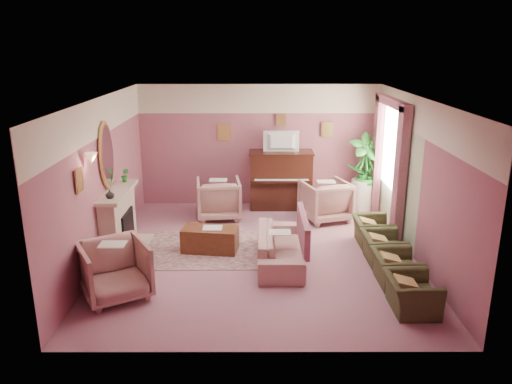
{
  "coord_description": "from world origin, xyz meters",
  "views": [
    {
      "loc": [
        -0.09,
        -8.36,
        3.69
      ],
      "look_at": [
        -0.07,
        0.4,
        1.06
      ],
      "focal_mm": 35.0,
      "sensor_mm": 36.0,
      "label": 1
    }
  ],
  "objects_px": {
    "olive_chair_c": "(383,244)",
    "olive_chair_a": "(412,288)",
    "floral_armchair_front": "(115,268)",
    "olive_chair_b": "(396,264)",
    "olive_chair_d": "(373,227)",
    "side_table": "(362,194)",
    "coffee_table": "(210,239)",
    "floral_armchair_left": "(219,197)",
    "floral_armchair_right": "(325,198)",
    "television": "(281,140)",
    "sofa": "(280,241)",
    "piano": "(281,181)"
  },
  "relations": [
    {
      "from": "coffee_table",
      "to": "olive_chair_d",
      "type": "height_order",
      "value": "olive_chair_d"
    },
    {
      "from": "piano",
      "to": "coffee_table",
      "type": "relative_size",
      "value": 1.4
    },
    {
      "from": "sofa",
      "to": "floral_armchair_front",
      "type": "distance_m",
      "value": 2.81
    },
    {
      "from": "floral_armchair_front",
      "to": "sofa",
      "type": "bearing_deg",
      "value": 26.43
    },
    {
      "from": "olive_chair_b",
      "to": "side_table",
      "type": "xyz_separation_m",
      "value": [
        0.24,
        3.73,
        0.01
      ]
    },
    {
      "from": "side_table",
      "to": "olive_chair_a",
      "type": "bearing_deg",
      "value": -92.99
    },
    {
      "from": "floral_armchair_left",
      "to": "olive_chair_d",
      "type": "height_order",
      "value": "floral_armchair_left"
    },
    {
      "from": "floral_armchair_front",
      "to": "olive_chair_b",
      "type": "bearing_deg",
      "value": 5.62
    },
    {
      "from": "side_table",
      "to": "floral_armchair_left",
      "type": "bearing_deg",
      "value": -169.83
    },
    {
      "from": "sofa",
      "to": "floral_armchair_right",
      "type": "bearing_deg",
      "value": 63.53
    },
    {
      "from": "piano",
      "to": "olive_chair_d",
      "type": "bearing_deg",
      "value": -53.43
    },
    {
      "from": "floral_armchair_front",
      "to": "olive_chair_a",
      "type": "distance_m",
      "value": 4.34
    },
    {
      "from": "floral_armchair_left",
      "to": "floral_armchair_right",
      "type": "distance_m",
      "value": 2.31
    },
    {
      "from": "floral_armchair_front",
      "to": "side_table",
      "type": "height_order",
      "value": "floral_armchair_front"
    },
    {
      "from": "television",
      "to": "olive_chair_d",
      "type": "distance_m",
      "value": 2.98
    },
    {
      "from": "television",
      "to": "floral_armchair_left",
      "type": "bearing_deg",
      "value": -154.78
    },
    {
      "from": "floral_armchair_left",
      "to": "olive_chair_b",
      "type": "distance_m",
      "value": 4.36
    },
    {
      "from": "sofa",
      "to": "olive_chair_d",
      "type": "bearing_deg",
      "value": 24.34
    },
    {
      "from": "television",
      "to": "olive_chair_d",
      "type": "xyz_separation_m",
      "value": [
        1.64,
        -2.15,
        -1.26
      ]
    },
    {
      "from": "piano",
      "to": "television",
      "type": "xyz_separation_m",
      "value": [
        0.0,
        -0.05,
        0.95
      ]
    },
    {
      "from": "piano",
      "to": "olive_chair_b",
      "type": "bearing_deg",
      "value": -66.96
    },
    {
      "from": "olive_chair_a",
      "to": "side_table",
      "type": "relative_size",
      "value": 1.14
    },
    {
      "from": "floral_armchair_front",
      "to": "olive_chair_a",
      "type": "height_order",
      "value": "floral_armchair_front"
    },
    {
      "from": "olive_chair_c",
      "to": "floral_armchair_right",
      "type": "bearing_deg",
      "value": 108.07
    },
    {
      "from": "television",
      "to": "sofa",
      "type": "relative_size",
      "value": 0.41
    },
    {
      "from": "coffee_table",
      "to": "olive_chair_a",
      "type": "relative_size",
      "value": 1.26
    },
    {
      "from": "coffee_table",
      "to": "floral_armchair_front",
      "type": "bearing_deg",
      "value": -126.09
    },
    {
      "from": "floral_armchair_left",
      "to": "floral_armchair_right",
      "type": "bearing_deg",
      "value": -3.37
    },
    {
      "from": "floral_armchair_front",
      "to": "coffee_table",
      "type": "bearing_deg",
      "value": 53.91
    },
    {
      "from": "floral_armchair_left",
      "to": "side_table",
      "type": "bearing_deg",
      "value": 10.17
    },
    {
      "from": "olive_chair_a",
      "to": "olive_chair_c",
      "type": "relative_size",
      "value": 1.0
    },
    {
      "from": "olive_chair_d",
      "to": "side_table",
      "type": "relative_size",
      "value": 1.14
    },
    {
      "from": "floral_armchair_left",
      "to": "sofa",
      "type": "bearing_deg",
      "value": -62.16
    },
    {
      "from": "floral_armchair_left",
      "to": "coffee_table",
      "type": "bearing_deg",
      "value": -90.96
    },
    {
      "from": "coffee_table",
      "to": "floral_armchair_right",
      "type": "relative_size",
      "value": 1.04
    },
    {
      "from": "coffee_table",
      "to": "olive_chair_b",
      "type": "distance_m",
      "value": 3.32
    },
    {
      "from": "piano",
      "to": "floral_armchair_front",
      "type": "height_order",
      "value": "piano"
    },
    {
      "from": "olive_chair_b",
      "to": "floral_armchair_front",
      "type": "bearing_deg",
      "value": -174.38
    },
    {
      "from": "floral_armchair_front",
      "to": "olive_chair_b",
      "type": "xyz_separation_m",
      "value": [
        4.32,
        0.42,
        -0.14
      ]
    },
    {
      "from": "television",
      "to": "olive_chair_a",
      "type": "bearing_deg",
      "value": -70.49
    },
    {
      "from": "olive_chair_a",
      "to": "side_table",
      "type": "distance_m",
      "value": 4.55
    },
    {
      "from": "television",
      "to": "olive_chair_a",
      "type": "height_order",
      "value": "television"
    },
    {
      "from": "floral_armchair_left",
      "to": "olive_chair_a",
      "type": "bearing_deg",
      "value": -52.67
    },
    {
      "from": "olive_chair_c",
      "to": "olive_chair_a",
      "type": "bearing_deg",
      "value": -90.0
    },
    {
      "from": "olive_chair_d",
      "to": "coffee_table",
      "type": "bearing_deg",
      "value": -173.82
    },
    {
      "from": "sofa",
      "to": "olive_chair_c",
      "type": "xyz_separation_m",
      "value": [
        1.8,
        -0.01,
        -0.05
      ]
    },
    {
      "from": "coffee_table",
      "to": "side_table",
      "type": "distance_m",
      "value": 4.08
    },
    {
      "from": "piano",
      "to": "floral_armchair_right",
      "type": "height_order",
      "value": "piano"
    },
    {
      "from": "television",
      "to": "floral_armchair_right",
      "type": "bearing_deg",
      "value": -40.54
    },
    {
      "from": "television",
      "to": "olive_chair_a",
      "type": "relative_size",
      "value": 1.0
    }
  ]
}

